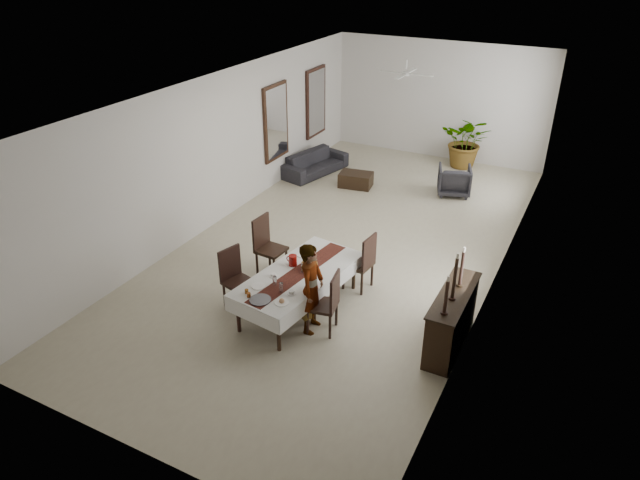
{
  "coord_description": "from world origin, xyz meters",
  "views": [
    {
      "loc": [
        4.23,
        -9.4,
        5.65
      ],
      "look_at": [
        0.32,
        -1.8,
        1.05
      ],
      "focal_mm": 32.0,
      "sensor_mm": 36.0,
      "label": 1
    }
  ],
  "objects_px": {
    "sideboard_body": "(451,321)",
    "sofa": "(315,163)",
    "red_pitcher": "(293,260)",
    "dining_table_top": "(299,275)",
    "woman": "(311,288)"
  },
  "relations": [
    {
      "from": "dining_table_top",
      "to": "woman",
      "type": "bearing_deg",
      "value": -33.65
    },
    {
      "from": "sideboard_body",
      "to": "sofa",
      "type": "distance_m",
      "value": 7.56
    },
    {
      "from": "red_pitcher",
      "to": "woman",
      "type": "relative_size",
      "value": 0.12
    },
    {
      "from": "red_pitcher",
      "to": "sideboard_body",
      "type": "relative_size",
      "value": 0.12
    },
    {
      "from": "red_pitcher",
      "to": "sideboard_body",
      "type": "distance_m",
      "value": 2.77
    },
    {
      "from": "dining_table_top",
      "to": "red_pitcher",
      "type": "relative_size",
      "value": 12.0
    },
    {
      "from": "red_pitcher",
      "to": "dining_table_top",
      "type": "bearing_deg",
      "value": -38.96
    },
    {
      "from": "sideboard_body",
      "to": "sofa",
      "type": "height_order",
      "value": "sideboard_body"
    },
    {
      "from": "red_pitcher",
      "to": "sofa",
      "type": "height_order",
      "value": "red_pitcher"
    },
    {
      "from": "sofa",
      "to": "dining_table_top",
      "type": "bearing_deg",
      "value": -140.51
    },
    {
      "from": "dining_table_top",
      "to": "sofa",
      "type": "height_order",
      "value": "dining_table_top"
    },
    {
      "from": "woman",
      "to": "sofa",
      "type": "xyz_separation_m",
      "value": [
        -3.12,
        6.07,
        -0.49
      ]
    },
    {
      "from": "dining_table_top",
      "to": "red_pitcher",
      "type": "bearing_deg",
      "value": 149.04
    },
    {
      "from": "woman",
      "to": "sideboard_body",
      "type": "bearing_deg",
      "value": -81.63
    },
    {
      "from": "red_pitcher",
      "to": "sofa",
      "type": "xyz_separation_m",
      "value": [
        -2.47,
        5.51,
        -0.52
      ]
    }
  ]
}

